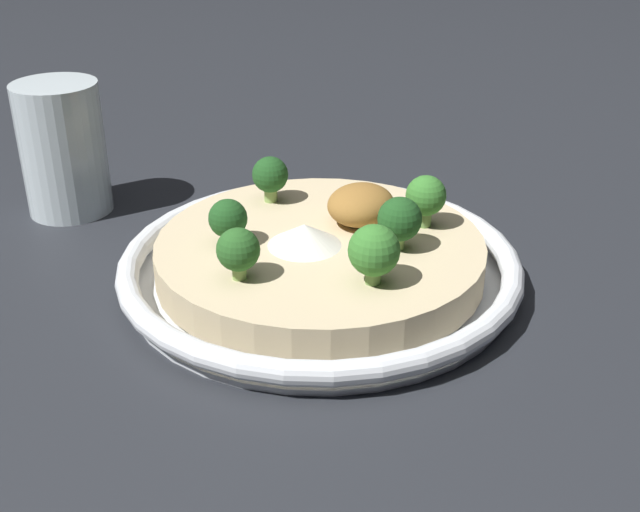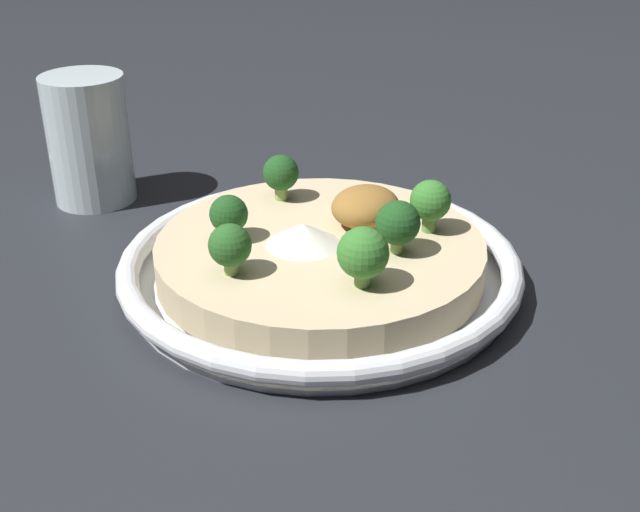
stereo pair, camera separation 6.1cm
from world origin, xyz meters
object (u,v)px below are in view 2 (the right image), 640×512
(broccoli_front_left, at_px, (363,254))
(broccoli_left, at_px, (230,246))
(risotto_bowl, at_px, (320,262))
(drinking_glass, at_px, (87,140))
(broccoli_back, at_px, (229,215))
(broccoli_front_right, at_px, (430,202))
(broccoli_front, at_px, (398,224))
(broccoli_back_right, at_px, (281,174))

(broccoli_front_left, bearing_deg, broccoli_left, 116.74)
(risotto_bowl, relative_size, broccoli_front_left, 7.21)
(broccoli_front_left, height_order, drinking_glass, drinking_glass)
(broccoli_back, height_order, drinking_glass, drinking_glass)
(broccoli_left, relative_size, broccoli_front_right, 0.90)
(broccoli_left, relative_size, drinking_glass, 0.31)
(broccoli_front_right, bearing_deg, risotto_bowl, 138.23)
(broccoli_front, distance_m, broccoli_front_left, 0.06)
(drinking_glass, bearing_deg, broccoli_left, -107.02)
(broccoli_front_right, distance_m, drinking_glass, 0.33)
(risotto_bowl, xyz_separation_m, broccoli_front_left, (-0.04, -0.06, 0.04))
(broccoli_back_right, bearing_deg, risotto_bowl, -120.27)
(risotto_bowl, bearing_deg, drinking_glass, 90.57)
(broccoli_front, xyz_separation_m, drinking_glass, (-0.02, 0.33, 0.00))
(broccoli_front_left, distance_m, drinking_glass, 0.34)
(broccoli_front_left, bearing_deg, broccoli_front, 7.88)
(broccoli_left, xyz_separation_m, broccoli_back_right, (0.12, 0.06, 0.00))
(broccoli_back_right, bearing_deg, broccoli_left, -155.47)
(broccoli_left, bearing_deg, risotto_bowl, -12.56)
(broccoli_back, bearing_deg, broccoli_front_right, -47.46)
(broccoli_front_right, distance_m, broccoli_front_left, 0.10)
(risotto_bowl, bearing_deg, broccoli_back, 125.41)
(broccoli_front_left, relative_size, drinking_glass, 0.36)
(risotto_bowl, distance_m, broccoli_front_left, 0.09)
(risotto_bowl, relative_size, broccoli_front, 7.63)
(risotto_bowl, xyz_separation_m, broccoli_front, (0.02, -0.06, 0.04))
(broccoli_front_right, bearing_deg, broccoli_front_left, -175.78)
(broccoli_front_right, xyz_separation_m, broccoli_front_left, (-0.10, -0.01, -0.00))
(broccoli_back, bearing_deg, broccoli_left, -136.12)
(risotto_bowl, xyz_separation_m, broccoli_front_right, (0.06, -0.06, 0.04))
(broccoli_front, height_order, drinking_glass, drinking_glass)
(broccoli_front, distance_m, drinking_glass, 0.33)
(broccoli_left, xyz_separation_m, drinking_glass, (0.08, 0.25, 0.00))
(risotto_bowl, height_order, broccoli_front, broccoli_front)
(broccoli_back, xyz_separation_m, drinking_glass, (0.04, 0.21, 0.00))
(broccoli_front_right, bearing_deg, broccoli_front, 179.73)
(broccoli_left, height_order, broccoli_front, broccoli_front)
(risotto_bowl, distance_m, broccoli_front, 0.07)
(broccoli_left, relative_size, broccoli_back_right, 0.96)
(broccoli_back, height_order, broccoli_front_right, broccoli_front_right)
(broccoli_left, distance_m, broccoli_back_right, 0.13)
(broccoli_back_right, bearing_deg, broccoli_front_left, -120.29)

